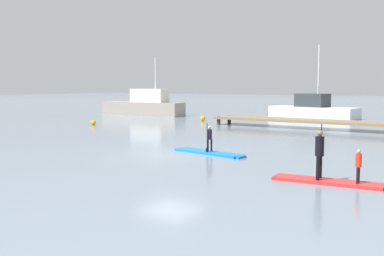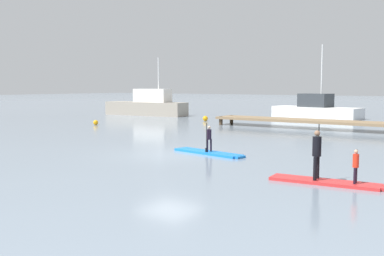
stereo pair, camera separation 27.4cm
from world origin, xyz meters
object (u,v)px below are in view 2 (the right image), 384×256
paddler_adult (317,151)px  fishing_boat_green_midground (147,105)px  mooring_buoy_mid (96,122)px  mooring_buoy_near (205,118)px  paddleboard_far (327,182)px  paddleboard_near (209,153)px  paddler_child_solo (209,137)px  motor_boat_small_navy (316,109)px  paddler_child_front (356,165)px

paddler_adult → fishing_boat_green_midground: fishing_boat_green_midground is taller
fishing_boat_green_midground → mooring_buoy_mid: 11.69m
fishing_boat_green_midground → mooring_buoy_near: (8.87, -2.87, -0.78)m
paddleboard_far → paddler_adult: size_ratio=2.06×
paddleboard_near → mooring_buoy_mid: (-15.10, 7.49, 0.14)m
paddleboard_far → paddleboard_near: bearing=153.6°
paddler_child_solo → fishing_boat_green_midground: 26.60m
paddler_child_solo → fishing_boat_green_midground: size_ratio=0.14×
fishing_boat_green_midground → motor_boat_small_navy: bearing=21.4°
paddler_adult → motor_boat_small_navy: bearing=109.6°
paddler_child_solo → mooring_buoy_near: bearing=123.6°
paddler_adult → paddler_child_front: paddler_adult is taller
paddler_adult → motor_boat_small_navy: size_ratio=0.20×
mooring_buoy_near → paddleboard_near: bearing=-56.4°
paddler_child_solo → motor_boat_small_navy: motor_boat_small_navy is taller
paddler_child_solo → paddler_adult: bearing=-27.7°
motor_boat_small_navy → fishing_boat_green_midground: bearing=-158.6°
paddleboard_near → paddler_child_front: bearing=-23.0°
paddler_adult → mooring_buoy_near: (-16.30, 18.69, -0.76)m
paddleboard_far → mooring_buoy_mid: bearing=153.6°
paddleboard_near → paddler_child_front: size_ratio=3.67×
paddleboard_near → mooring_buoy_near: (-10.31, 15.54, 0.17)m
paddler_child_front → mooring_buoy_near: 25.50m
paddler_child_front → motor_boat_small_navy: size_ratio=0.12×
paddler_adult → paddler_child_front: size_ratio=1.68×
paddler_adult → mooring_buoy_mid: 23.64m
paddleboard_near → paddler_child_front: 7.79m
paddleboard_far → paddler_adult: bearing=-176.2°
paddleboard_near → mooring_buoy_mid: 16.86m
paddleboard_near → paddler_child_solo: bearing=-51.0°
paddler_child_solo → motor_boat_small_navy: (-3.83, 24.44, 0.06)m
motor_boat_small_navy → mooring_buoy_near: 11.02m
paddler_child_solo → mooring_buoy_near: size_ratio=2.93×
mooring_buoy_mid → paddleboard_far: bearing=-26.4°
motor_boat_small_navy → mooring_buoy_mid: 20.36m
mooring_buoy_near → mooring_buoy_mid: 9.37m
paddler_child_solo → mooring_buoy_mid: size_ratio=3.38×
paddleboard_far → fishing_boat_green_midground: bearing=139.8°
paddler_child_front → paddler_adult: bearing=-174.6°
paddler_adult → mooring_buoy_mid: (-21.09, 10.64, -0.79)m
paddleboard_far → paddler_adult: (-0.32, -0.02, 0.93)m
mooring_buoy_near → motor_boat_small_navy: bearing=53.9°
mooring_buoy_mid → paddler_child_solo: bearing=-26.4°
paddleboard_near → paddler_child_solo: 0.69m
mooring_buoy_mid → motor_boat_small_navy: bearing=56.3°
mooring_buoy_mid → fishing_boat_green_midground: bearing=110.5°
paddler_adult → fishing_boat_green_midground: 33.14m
paddler_child_front → fishing_boat_green_midground: 33.96m
paddler_child_solo → paddler_child_front: paddler_child_solo is taller
mooring_buoy_mid → paddleboard_near: bearing=-26.4°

